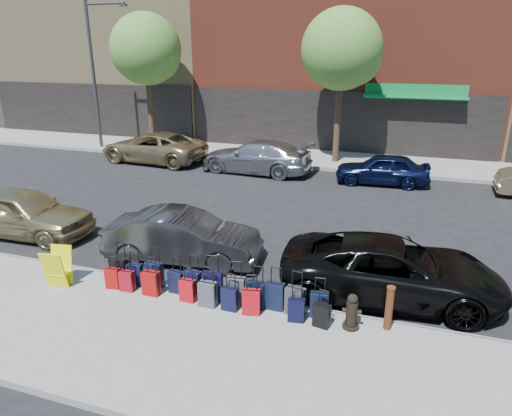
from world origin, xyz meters
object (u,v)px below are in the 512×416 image
(car_near_2, at_px, (391,269))
(car_far_1, at_px, (256,157))
(car_near_0, at_px, (23,212))
(suitcase_front_5, at_px, (213,286))
(streetlight, at_px, (96,66))
(car_far_2, at_px, (382,169))
(bollard, at_px, (389,307))
(car_far_0, at_px, (154,147))
(tree_left, at_px, (148,51))
(display_rack, at_px, (58,268))
(car_near_1, at_px, (183,237))
(fire_hydrant, at_px, (352,312))
(tree_center, at_px, (344,52))

(car_near_2, height_order, car_far_1, car_far_1)
(car_near_0, bearing_deg, suitcase_front_5, -107.12)
(streetlight, height_order, car_far_2, streetlight)
(bollard, xyz_separation_m, car_far_0, (-12.33, 11.78, 0.12))
(bollard, relative_size, car_far_2, 0.25)
(tree_left, xyz_separation_m, car_far_0, (1.40, -2.50, -4.65))
(car_far_2, bearing_deg, display_rack, -33.53)
(car_near_0, xyz_separation_m, car_far_0, (-1.20, 9.89, 0.01))
(car_near_1, xyz_separation_m, car_far_1, (-1.10, 9.61, 0.06))
(suitcase_front_5, height_order, bollard, suitcase_front_5)
(car_near_1, height_order, car_near_2, car_near_2)
(bollard, bearing_deg, display_rack, -175.20)
(suitcase_front_5, xyz_separation_m, fire_hydrant, (3.15, -0.14, 0.02))
(car_near_1, height_order, car_far_2, car_near_1)
(car_near_2, relative_size, car_far_1, 0.97)
(car_near_0, height_order, car_near_2, car_near_0)
(tree_center, height_order, car_near_1, tree_center)
(streetlight, height_order, bollard, streetlight)
(display_rack, bearing_deg, tree_left, 101.97)
(streetlight, xyz_separation_m, bollard, (16.67, -13.58, -4.02))
(tree_left, height_order, car_near_2, tree_left)
(car_far_1, bearing_deg, car_near_1, 10.65)
(streetlight, relative_size, car_far_2, 2.04)
(fire_hydrant, xyz_separation_m, car_far_2, (-0.17, 11.52, 0.16))
(display_rack, relative_size, car_near_0, 0.22)
(suitcase_front_5, xyz_separation_m, car_near_2, (3.82, 1.68, 0.22))
(tree_left, bearing_deg, car_far_2, -13.01)
(car_near_2, distance_m, car_far_2, 9.74)
(tree_center, xyz_separation_m, bollard, (3.23, -14.28, -4.77))
(display_rack, bearing_deg, tree_center, 63.32)
(bollard, relative_size, car_far_0, 0.18)
(streetlight, relative_size, car_far_0, 1.46)
(display_rack, relative_size, car_near_1, 0.22)
(tree_center, distance_m, streetlight, 13.48)
(car_far_1, bearing_deg, tree_left, -107.78)
(tree_left, relative_size, car_far_1, 1.38)
(suitcase_front_5, bearing_deg, tree_center, 76.52)
(car_far_0, bearing_deg, suitcase_front_5, 40.03)
(tree_center, xyz_separation_m, display_rack, (-4.41, -14.93, -4.79))
(tree_left, relative_size, display_rack, 7.65)
(tree_left, relative_size, fire_hydrant, 9.39)
(tree_center, bearing_deg, car_far_0, -164.63)
(streetlight, relative_size, suitcase_front_5, 7.46)
(car_near_1, distance_m, car_far_2, 10.58)
(bollard, bearing_deg, fire_hydrant, -164.29)
(tree_left, height_order, car_far_0, tree_left)
(car_near_1, relative_size, car_far_2, 1.08)
(streetlight, distance_m, car_near_0, 13.51)
(fire_hydrant, relative_size, car_near_0, 0.18)
(car_near_1, bearing_deg, streetlight, 36.55)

